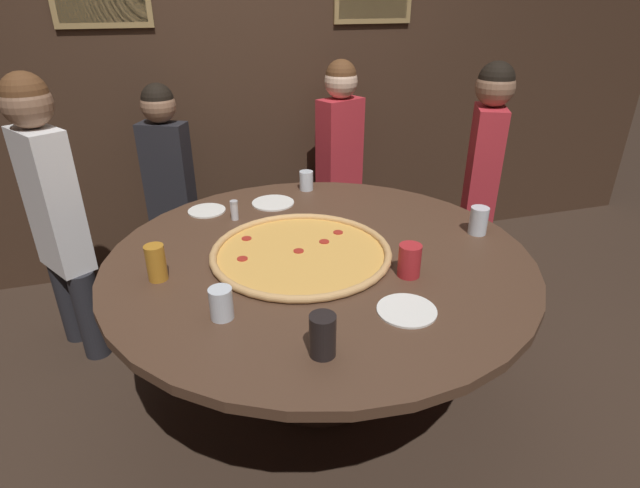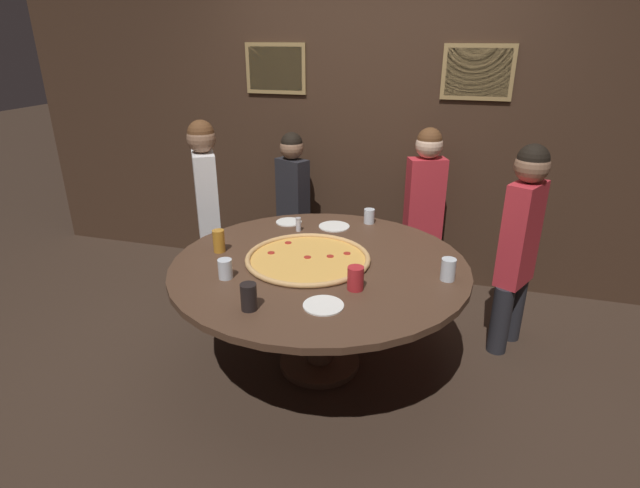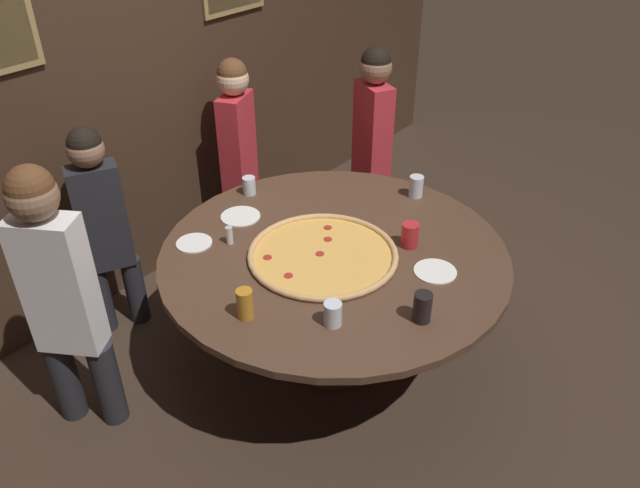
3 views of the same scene
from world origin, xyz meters
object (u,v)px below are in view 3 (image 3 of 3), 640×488
(drink_cup_near_right, at_px, (422,307))
(diner_side_right, at_px, (60,290))
(dining_table, at_px, (334,268))
(diner_far_left, at_px, (372,137))
(drink_cup_beside_pizza, at_px, (245,304))
(drink_cup_front_edge, at_px, (333,314))
(diner_centre_back, at_px, (102,222))
(drink_cup_far_left, at_px, (416,186))
(condiment_shaker, at_px, (229,235))
(white_plate_right_side, at_px, (241,216))
(diner_side_left, at_px, (238,147))
(white_plate_far_back, at_px, (435,271))
(drink_cup_centre_back, at_px, (249,186))
(white_plate_beside_cup, at_px, (194,243))
(drink_cup_by_shaker, at_px, (410,235))
(giant_pizza, at_px, (323,254))

(drink_cup_near_right, height_order, diner_side_right, diner_side_right)
(dining_table, xyz_separation_m, diner_far_left, (1.17, 0.59, 0.17))
(drink_cup_beside_pizza, bearing_deg, dining_table, 1.46)
(drink_cup_front_edge, xyz_separation_m, diner_centre_back, (-0.13, 1.52, -0.07))
(drink_cup_far_left, xyz_separation_m, condiment_shaker, (-1.04, 0.48, -0.01))
(drink_cup_front_edge, bearing_deg, white_plate_right_side, 68.15)
(diner_side_left, distance_m, diner_far_left, 0.91)
(drink_cup_far_left, relative_size, white_plate_far_back, 0.60)
(drink_cup_near_right, bearing_deg, drink_cup_centre_back, 76.33)
(diner_centre_back, bearing_deg, white_plate_beside_cup, 132.42)
(diner_side_right, bearing_deg, white_plate_right_side, -126.45)
(drink_cup_by_shaker, relative_size, white_plate_far_back, 0.63)
(white_plate_far_back, xyz_separation_m, diner_side_right, (-1.28, 1.19, 0.07))
(condiment_shaker, bearing_deg, drink_cup_beside_pizza, -127.32)
(dining_table, bearing_deg, diner_centre_back, 116.13)
(drink_cup_beside_pizza, distance_m, diner_side_right, 0.85)
(diner_side_right, xyz_separation_m, diner_far_left, (2.29, -0.10, -0.02))
(drink_cup_far_left, height_order, diner_centre_back, diner_centre_back)
(drink_cup_far_left, height_order, white_plate_far_back, drink_cup_far_left)
(drink_cup_beside_pizza, bearing_deg, drink_cup_front_edge, -58.16)
(drink_cup_centre_back, relative_size, condiment_shaker, 1.10)
(drink_cup_near_right, bearing_deg, dining_table, 73.90)
(drink_cup_front_edge, distance_m, diner_side_left, 1.83)
(diner_centre_back, bearing_deg, dining_table, 142.26)
(condiment_shaker, bearing_deg, giant_pizza, -64.93)
(drink_cup_far_left, xyz_separation_m, white_plate_right_side, (-0.82, 0.63, -0.06))
(dining_table, bearing_deg, drink_cup_front_edge, -142.52)
(drink_cup_by_shaker, distance_m, white_plate_right_side, 0.95)
(drink_cup_beside_pizza, height_order, diner_centre_back, diner_centre_back)
(drink_cup_beside_pizza, relative_size, diner_centre_back, 0.11)
(giant_pizza, bearing_deg, drink_cup_by_shaker, -38.52)
(dining_table, height_order, white_plate_right_side, white_plate_right_side)
(dining_table, xyz_separation_m, condiment_shaker, (-0.29, 0.46, 0.16))
(drink_cup_by_shaker, bearing_deg, drink_cup_far_left, 28.41)
(drink_cup_near_right, bearing_deg, white_plate_far_back, 20.86)
(diner_side_right, bearing_deg, drink_cup_beside_pizza, -178.90)
(drink_cup_centre_back, distance_m, white_plate_beside_cup, 0.59)
(drink_cup_by_shaker, bearing_deg, white_plate_far_back, -117.23)
(white_plate_right_side, distance_m, condiment_shaker, 0.27)
(giant_pizza, height_order, diner_side_left, diner_side_left)
(dining_table, relative_size, diner_centre_back, 1.39)
(dining_table, relative_size, drink_cup_by_shaker, 13.65)
(drink_cup_beside_pizza, height_order, diner_side_right, diner_side_right)
(white_plate_far_back, bearing_deg, white_plate_right_side, 101.93)
(giant_pizza, xyz_separation_m, drink_cup_near_right, (-0.10, -0.64, 0.06))
(drink_cup_beside_pizza, xyz_separation_m, diner_side_left, (1.16, 1.23, -0.03))
(giant_pizza, height_order, drink_cup_far_left, drink_cup_far_left)
(dining_table, relative_size, drink_cup_front_edge, 15.86)
(drink_cup_by_shaker, distance_m, drink_cup_near_right, 0.58)
(white_plate_far_back, bearing_deg, drink_cup_beside_pizza, 149.63)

